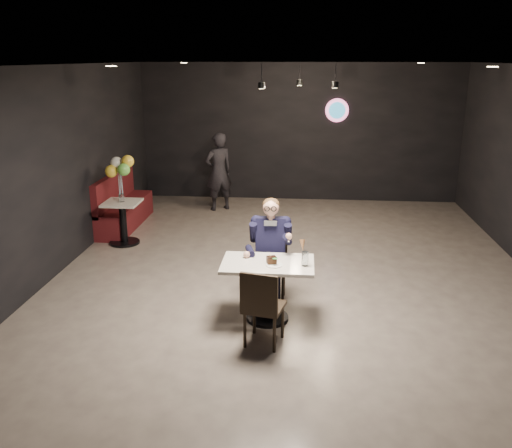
# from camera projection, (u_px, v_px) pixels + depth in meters

# --- Properties ---
(floor) EXTENTS (9.00, 9.00, 0.00)m
(floor) POSITION_uv_depth(u_px,v_px,m) (293.00, 274.00, 8.09)
(floor) COLOR gray
(floor) RESTS_ON ground
(wall_sign) EXTENTS (0.50, 0.06, 0.50)m
(wall_sign) POSITION_uv_depth(u_px,v_px,m) (337.00, 110.00, 11.68)
(wall_sign) COLOR pink
(wall_sign) RESTS_ON floor
(pendant_lights) EXTENTS (1.40, 1.20, 0.36)m
(pendant_lights) POSITION_uv_depth(u_px,v_px,m) (299.00, 71.00, 9.14)
(pendant_lights) COLOR black
(pendant_lights) RESTS_ON floor
(main_table) EXTENTS (1.10, 0.70, 0.75)m
(main_table) POSITION_uv_depth(u_px,v_px,m) (268.00, 291.00, 6.58)
(main_table) COLOR silver
(main_table) RESTS_ON floor
(chair_far) EXTENTS (0.42, 0.46, 0.92)m
(chair_far) POSITION_uv_depth(u_px,v_px,m) (271.00, 268.00, 7.08)
(chair_far) COLOR black
(chair_far) RESTS_ON floor
(chair_near) EXTENTS (0.51, 0.54, 0.92)m
(chair_near) POSITION_uv_depth(u_px,v_px,m) (264.00, 305.00, 6.01)
(chair_near) COLOR black
(chair_near) RESTS_ON floor
(seated_man) EXTENTS (0.60, 0.80, 1.44)m
(seated_man) POSITION_uv_depth(u_px,v_px,m) (271.00, 249.00, 7.00)
(seated_man) COLOR black
(seated_man) RESTS_ON floor
(dessert_plate) EXTENTS (0.20, 0.20, 0.01)m
(dessert_plate) POSITION_uv_depth(u_px,v_px,m) (274.00, 265.00, 6.37)
(dessert_plate) COLOR white
(dessert_plate) RESTS_ON main_table
(cake_slice) EXTENTS (0.13, 0.12, 0.08)m
(cake_slice) POSITION_uv_depth(u_px,v_px,m) (272.00, 260.00, 6.40)
(cake_slice) COLOR black
(cake_slice) RESTS_ON dessert_plate
(mint_leaf) EXTENTS (0.07, 0.04, 0.01)m
(mint_leaf) POSITION_uv_depth(u_px,v_px,m) (275.00, 258.00, 6.34)
(mint_leaf) COLOR #2D8C37
(mint_leaf) RESTS_ON cake_slice
(sundae_glass) EXTENTS (0.08, 0.08, 0.18)m
(sundae_glass) POSITION_uv_depth(u_px,v_px,m) (305.00, 259.00, 6.34)
(sundae_glass) COLOR silver
(sundae_glass) RESTS_ON main_table
(wafer_cone) EXTENTS (0.08, 0.08, 0.14)m
(wafer_cone) POSITION_uv_depth(u_px,v_px,m) (303.00, 245.00, 6.32)
(wafer_cone) COLOR tan
(wafer_cone) RESTS_ON sundae_glass
(booth_bench) EXTENTS (0.50, 2.02, 1.01)m
(booth_bench) POSITION_uv_depth(u_px,v_px,m) (124.00, 200.00, 10.24)
(booth_bench) COLOR #4D1010
(booth_bench) RESTS_ON floor
(side_table) EXTENTS (0.59, 0.59, 0.74)m
(side_table) POSITION_uv_depth(u_px,v_px,m) (123.00, 223.00, 9.30)
(side_table) COLOR silver
(side_table) RESTS_ON floor
(balloon_vase) EXTENTS (0.09, 0.09, 0.14)m
(balloon_vase) POSITION_uv_depth(u_px,v_px,m) (121.00, 198.00, 9.17)
(balloon_vase) COLOR silver
(balloon_vase) RESTS_ON side_table
(balloon_bunch) EXTENTS (0.38, 0.38, 0.63)m
(balloon_bunch) POSITION_uv_depth(u_px,v_px,m) (120.00, 175.00, 9.05)
(balloon_bunch) COLOR yellow
(balloon_bunch) RESTS_ON balloon_vase
(passerby) EXTENTS (0.71, 0.65, 1.63)m
(passerby) POSITION_uv_depth(u_px,v_px,m) (219.00, 172.00, 11.27)
(passerby) COLOR black
(passerby) RESTS_ON floor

